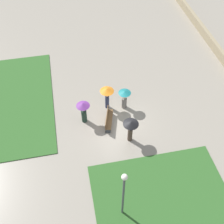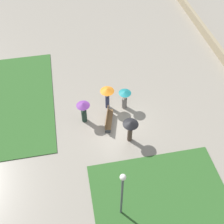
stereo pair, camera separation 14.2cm
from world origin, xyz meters
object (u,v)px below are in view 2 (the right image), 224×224
crowd_person_purple (83,109)px  crowd_person_teal (125,97)px  crowd_person_orange (107,93)px  crowd_person_black (130,127)px  lamp_post (122,191)px  park_bench (108,119)px

crowd_person_purple → crowd_person_teal: bearing=-118.8°
crowd_person_orange → crowd_person_purple: bearing=-34.9°
crowd_person_orange → crowd_person_black: crowd_person_orange is taller
crowd_person_orange → crowd_person_teal: bearing=105.5°
lamp_post → crowd_person_black: (4.96, -1.66, -1.40)m
lamp_post → crowd_person_orange: lamp_post is taller
park_bench → crowd_person_purple: crowd_person_purple is taller
lamp_post → crowd_person_teal: (8.04, -1.97, -1.72)m
lamp_post → crowd_person_teal: bearing=-13.8°
crowd_person_black → crowd_person_orange: bearing=-100.8°
crowd_person_orange → crowd_person_purple: 2.17m
crowd_person_teal → crowd_person_purple: size_ratio=0.91×
crowd_person_purple → crowd_person_orange: bearing=-104.2°
lamp_post → crowd_person_black: size_ratio=2.24×
lamp_post → crowd_person_purple: 7.54m
crowd_person_teal → crowd_person_black: crowd_person_black is taller
park_bench → crowd_person_orange: (1.59, -0.22, 1.02)m
crowd_person_purple → crowd_person_black: (-2.32, -2.86, 0.15)m
park_bench → crowd_person_black: bearing=-129.3°
crowd_person_purple → crowd_person_black: crowd_person_black is taller
crowd_person_purple → crowd_person_black: 3.69m
crowd_person_orange → lamp_post: bearing=22.0°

